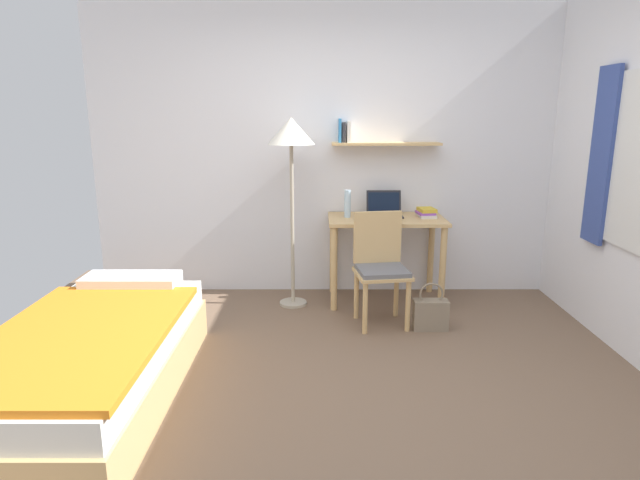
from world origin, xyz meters
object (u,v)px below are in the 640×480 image
(water_bottle, at_px, (346,204))
(desk_chair, at_px, (379,264))
(standing_lamp, at_px, (289,141))
(book_stack, at_px, (424,213))
(laptop, at_px, (382,209))
(bed, at_px, (89,362))
(handbag, at_px, (428,313))
(desk, at_px, (384,234))

(water_bottle, bearing_deg, desk_chair, -65.58)
(standing_lamp, height_order, water_bottle, standing_lamp)
(book_stack, bearing_deg, standing_lamp, -172.67)
(book_stack, bearing_deg, laptop, 171.56)
(standing_lamp, distance_m, water_bottle, 0.74)
(bed, height_order, standing_lamp, standing_lamp)
(laptop, bearing_deg, book_stack, -8.44)
(handbag, bearing_deg, standing_lamp, 153.21)
(laptop, bearing_deg, water_bottle, -167.01)
(desk, bearing_deg, laptop, 96.29)
(laptop, bearing_deg, desk, -83.71)
(desk, xyz_separation_m, laptop, (-0.01, 0.10, 0.20))
(desk, xyz_separation_m, standing_lamp, (-0.82, -0.11, 0.81))
(standing_lamp, bearing_deg, water_bottle, 15.11)
(water_bottle, relative_size, handbag, 0.63)
(bed, bearing_deg, handbag, 25.47)
(bed, relative_size, handbag, 5.06)
(laptop, distance_m, handbag, 1.07)
(handbag, bearing_deg, desk_chair, 157.73)
(water_bottle, bearing_deg, desk, -3.40)
(standing_lamp, distance_m, laptop, 1.04)
(desk, height_order, book_stack, book_stack)
(standing_lamp, xyz_separation_m, handbag, (1.11, -0.56, -1.30))
(desk, height_order, water_bottle, water_bottle)
(standing_lamp, xyz_separation_m, water_bottle, (0.48, 0.13, -0.55))
(desk_chair, height_order, laptop, laptop)
(water_bottle, relative_size, book_stack, 1.14)
(desk, relative_size, book_stack, 4.79)
(book_stack, bearing_deg, desk, -173.22)
(bed, height_order, laptop, laptop)
(bed, relative_size, desk_chair, 2.17)
(standing_lamp, relative_size, handbag, 4.24)
(laptop, bearing_deg, standing_lamp, -165.75)
(desk_chair, relative_size, laptop, 2.84)
(bed, relative_size, laptop, 6.16)
(laptop, height_order, book_stack, laptop)
(bed, height_order, book_stack, book_stack)
(standing_lamp, distance_m, handbag, 1.80)
(bed, distance_m, laptop, 2.71)
(standing_lamp, relative_size, laptop, 5.17)
(bed, xyz_separation_m, laptop, (1.92, 1.82, 0.58))
(desk_chair, xyz_separation_m, laptop, (0.09, 0.61, 0.33))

